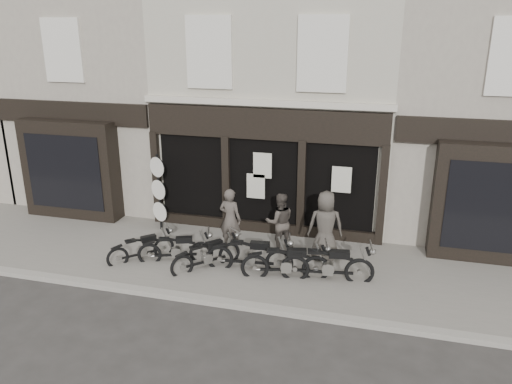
% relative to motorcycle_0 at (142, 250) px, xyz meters
% --- Properties ---
extents(ground_plane, '(90.00, 90.00, 0.00)m').
position_rel_motorcycle_0_xyz_m(ground_plane, '(2.71, -0.26, -0.36)').
color(ground_plane, '#2D2B28').
rests_on(ground_plane, ground).
extents(pavement, '(30.00, 4.20, 0.12)m').
position_rel_motorcycle_0_xyz_m(pavement, '(2.71, 0.64, -0.30)').
color(pavement, slate).
rests_on(pavement, ground_plane).
extents(kerb, '(30.00, 0.25, 0.13)m').
position_rel_motorcycle_0_xyz_m(kerb, '(2.71, -1.51, -0.29)').
color(kerb, gray).
rests_on(kerb, ground_plane).
extents(central_building, '(7.30, 6.22, 8.34)m').
position_rel_motorcycle_0_xyz_m(central_building, '(2.71, 5.69, 3.72)').
color(central_building, '#A9A291').
rests_on(central_building, ground).
extents(neighbour_left, '(5.60, 6.73, 8.34)m').
position_rel_motorcycle_0_xyz_m(neighbour_left, '(-3.64, 5.63, 3.68)').
color(neighbour_left, gray).
rests_on(neighbour_left, ground).
extents(neighbour_right, '(5.60, 6.73, 8.34)m').
position_rel_motorcycle_0_xyz_m(neighbour_right, '(9.06, 5.63, 3.68)').
color(neighbour_right, gray).
rests_on(neighbour_right, ground).
extents(motorcycle_0, '(1.47, 1.49, 0.90)m').
position_rel_motorcycle_0_xyz_m(motorcycle_0, '(0.00, 0.00, 0.00)').
color(motorcycle_0, black).
rests_on(motorcycle_0, ground).
extents(motorcycle_1, '(1.93, 0.95, 0.97)m').
position_rel_motorcycle_0_xyz_m(motorcycle_1, '(0.95, 0.14, 0.03)').
color(motorcycle_1, black).
rests_on(motorcycle_1, ground).
extents(motorcycle_2, '(1.54, 1.63, 0.97)m').
position_rel_motorcycle_0_xyz_m(motorcycle_2, '(1.87, -0.01, 0.03)').
color(motorcycle_2, black).
rests_on(motorcycle_2, ground).
extents(motorcycle_3, '(2.29, 0.62, 1.09)m').
position_rel_motorcycle_0_xyz_m(motorcycle_3, '(3.00, 0.15, 0.08)').
color(motorcycle_3, black).
rests_on(motorcycle_3, ground).
extents(motorcycle_4, '(2.21, 0.81, 1.07)m').
position_rel_motorcycle_0_xyz_m(motorcycle_4, '(3.99, -0.01, 0.07)').
color(motorcycle_4, black).
rests_on(motorcycle_4, ground).
extents(motorcycle_5, '(2.31, 0.69, 1.11)m').
position_rel_motorcycle_0_xyz_m(motorcycle_5, '(5.01, 0.12, 0.08)').
color(motorcycle_5, black).
rests_on(motorcycle_5, ground).
extents(man_left, '(0.71, 0.52, 1.78)m').
position_rel_motorcycle_0_xyz_m(man_left, '(2.12, 1.23, 0.65)').
color(man_left, '#47403A').
rests_on(man_left, pavement).
extents(man_centre, '(0.99, 0.89, 1.66)m').
position_rel_motorcycle_0_xyz_m(man_centre, '(3.47, 1.52, 0.59)').
color(man_centre, '#413A34').
rests_on(man_centre, pavement).
extents(man_right, '(1.03, 0.77, 1.92)m').
position_rel_motorcycle_0_xyz_m(man_right, '(4.77, 1.25, 0.72)').
color(man_right, '#3F3A34').
rests_on(man_right, pavement).
extents(advert_sign_post, '(0.58, 0.39, 2.51)m').
position_rel_motorcycle_0_xyz_m(advert_sign_post, '(-0.39, 2.01, 0.86)').
color(advert_sign_post, black).
rests_on(advert_sign_post, ground).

